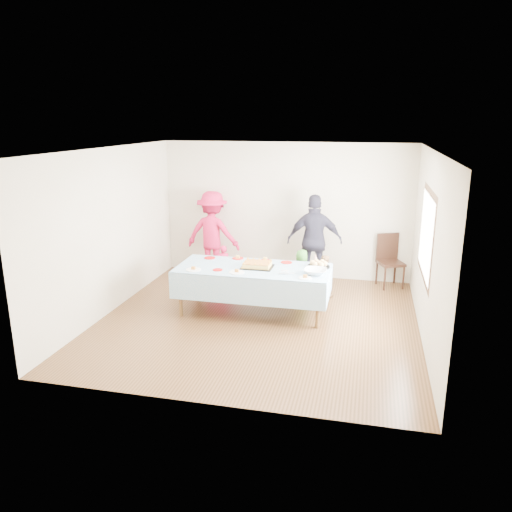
{
  "coord_description": "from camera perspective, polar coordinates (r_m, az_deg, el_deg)",
  "views": [
    {
      "loc": [
        1.64,
        -7.27,
        3.15
      ],
      "look_at": [
        -0.1,
        0.3,
        0.99
      ],
      "focal_mm": 35.0,
      "sensor_mm": 36.0,
      "label": 1
    }
  ],
  "objects": [
    {
      "name": "plate_red_far_b",
      "position": [
        8.69,
        -2.1,
        -0.27
      ],
      "size": [
        0.2,
        0.2,
        0.01
      ],
      "primitive_type": "cylinder",
      "color": "red",
      "rests_on": "party_table"
    },
    {
      "name": "rolls_tray",
      "position": [
        8.24,
        7.16,
        -0.96
      ],
      "size": [
        0.37,
        0.37,
        0.11
      ],
      "color": "black",
      "rests_on": "party_table"
    },
    {
      "name": "plate_red_far_c",
      "position": [
        8.57,
        1.07,
        -0.49
      ],
      "size": [
        0.16,
        0.16,
        0.01
      ],
      "primitive_type": "cylinder",
      "color": "red",
      "rests_on": "party_table"
    },
    {
      "name": "toddler_mid",
      "position": [
        8.98,
        5.22,
        -2.05
      ],
      "size": [
        0.47,
        0.35,
        0.89
      ],
      "primitive_type": "imported",
      "rotation": [
        0.0,
        0.0,
        3.29
      ],
      "color": "#377928",
      "rests_on": "ground"
    },
    {
      "name": "fork_pile",
      "position": [
        7.84,
        3.49,
        -1.84
      ],
      "size": [
        0.24,
        0.18,
        0.07
      ],
      "primitive_type": null,
      "color": "white",
      "rests_on": "party_table"
    },
    {
      "name": "dining_chair",
      "position": [
        9.9,
        14.98,
        -0.14
      ],
      "size": [
        0.58,
        0.58,
        1.02
      ],
      "rotation": [
        0.0,
        0.0,
        0.4
      ],
      "color": "black",
      "rests_on": "ground"
    },
    {
      "name": "adult_right",
      "position": [
        9.55,
        6.71,
        1.73
      ],
      "size": [
        1.08,
        0.55,
        1.78
      ],
      "primitive_type": "imported",
      "rotation": [
        0.0,
        0.0,
        3.25
      ],
      "color": "#2D2B3C",
      "rests_on": "ground"
    },
    {
      "name": "plate_white_right",
      "position": [
        7.66,
        5.63,
        -2.5
      ],
      "size": [
        0.2,
        0.2,
        0.01
      ],
      "primitive_type": "cylinder",
      "color": "white",
      "rests_on": "party_table"
    },
    {
      "name": "toddler_right",
      "position": [
        9.12,
        7.74,
        -2.25
      ],
      "size": [
        0.4,
        0.33,
        0.77
      ],
      "primitive_type": "imported",
      "rotation": [
        0.0,
        0.0,
        3.23
      ],
      "color": "tan",
      "rests_on": "ground"
    },
    {
      "name": "punch_bowl",
      "position": [
        7.86,
        6.79,
        -1.78
      ],
      "size": [
        0.36,
        0.36,
        0.09
      ],
      "primitive_type": "imported",
      "color": "silver",
      "rests_on": "party_table"
    },
    {
      "name": "party_hat",
      "position": [
        8.43,
        6.81,
        -0.31
      ],
      "size": [
        0.1,
        0.1,
        0.17
      ],
      "primitive_type": "cone",
      "color": "white",
      "rests_on": "party_table"
    },
    {
      "name": "birthday_cake",
      "position": [
        8.17,
        0.15,
        -1.02
      ],
      "size": [
        0.51,
        0.39,
        0.09
      ],
      "color": "black",
      "rests_on": "party_table"
    },
    {
      "name": "plate_white_left",
      "position": [
        8.1,
        -7.16,
        -1.56
      ],
      "size": [
        0.24,
        0.24,
        0.01
      ],
      "primitive_type": "cylinder",
      "color": "white",
      "rests_on": "party_table"
    },
    {
      "name": "plate_red_far_d",
      "position": [
        8.46,
        3.5,
        -0.73
      ],
      "size": [
        0.19,
        0.19,
        0.01
      ],
      "primitive_type": "cylinder",
      "color": "red",
      "rests_on": "party_table"
    },
    {
      "name": "adult_left",
      "position": [
        10.22,
        -4.97,
        2.56
      ],
      "size": [
        1.17,
        0.74,
        1.73
      ],
      "primitive_type": "imported",
      "rotation": [
        0.0,
        0.0,
        3.06
      ],
      "color": "#CD1949",
      "rests_on": "ground"
    },
    {
      "name": "toddler_left",
      "position": [
        9.74,
        -3.77,
        -0.98
      ],
      "size": [
        0.33,
        0.28,
        0.77
      ],
      "primitive_type": "imported",
      "rotation": [
        0.0,
        0.0,
        3.54
      ],
      "color": "#DE1B51",
      "rests_on": "ground"
    },
    {
      "name": "plate_red_far_a",
      "position": [
        8.75,
        -5.31,
        -0.21
      ],
      "size": [
        0.2,
        0.2,
        0.01
      ],
      "primitive_type": "cylinder",
      "color": "red",
      "rests_on": "party_table"
    },
    {
      "name": "plate_white_mid",
      "position": [
        7.91,
        -2.21,
        -1.87
      ],
      "size": [
        0.25,
        0.25,
        0.01
      ],
      "primitive_type": "cylinder",
      "color": "white",
      "rests_on": "party_table"
    },
    {
      "name": "ground",
      "position": [
        8.09,
        0.25,
        -7.37
      ],
      "size": [
        5.0,
        5.0,
        0.0
      ],
      "primitive_type": "plane",
      "color": "#432B13",
      "rests_on": "ground"
    },
    {
      "name": "plate_red_near",
      "position": [
        8.05,
        -4.4,
        -1.58
      ],
      "size": [
        0.16,
        0.16,
        0.01
      ],
      "primitive_type": "cylinder",
      "color": "red",
      "rests_on": "party_table"
    },
    {
      "name": "party_table",
      "position": [
        8.19,
        -0.34,
        -1.69
      ],
      "size": [
        2.5,
        1.1,
        0.78
      ],
      "color": "brown",
      "rests_on": "ground"
    },
    {
      "name": "room_walls",
      "position": [
        7.57,
        0.67,
        5.05
      ],
      "size": [
        5.04,
        5.04,
        2.72
      ],
      "color": "beige",
      "rests_on": "ground"
    }
  ]
}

